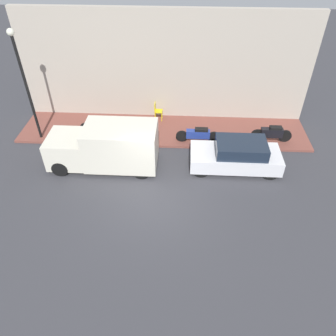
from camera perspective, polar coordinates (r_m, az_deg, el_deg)
The scene contains 10 objects.
ground_plane at distance 12.96m, azimuth -2.28°, elevation -5.37°, with size 60.00×60.00×0.00m, color #38383D.
sidewalk at distance 16.73m, azimuth -0.84°, elevation 6.56°, with size 2.83×14.27×0.11m.
building_facade at distance 16.88m, azimuth -0.55°, elevation 17.16°, with size 0.30×14.27×5.49m.
parked_car at distance 14.34m, azimuth 11.84°, elevation 2.16°, with size 1.63×3.84×1.34m.
delivery_van at distance 14.21m, azimuth -10.93°, elevation 3.70°, with size 1.85×4.64×1.96m.
motorcycle_black at distance 16.36m, azimuth 17.62°, elevation 5.79°, with size 0.30×1.92×0.81m.
scooter_silver at distance 16.45m, azimuth -11.50°, elevation 7.04°, with size 0.30×2.14×0.74m.
motorcycle_blue at distance 15.64m, azimuth 5.29°, elevation 5.84°, with size 0.30×2.08×0.74m.
streetlamp at distance 15.88m, azimuth -23.92°, elevation 14.61°, with size 0.31×0.31×5.12m.
cafe_chair at distance 17.28m, azimuth -1.91°, elevation 10.05°, with size 0.40×0.40×0.95m.
Camera 1 is at (-9.16, -1.02, 9.11)m, focal length 35.00 mm.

